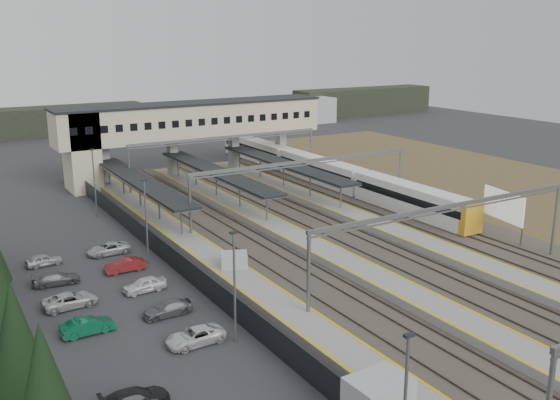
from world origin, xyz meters
TOP-DOWN VIEW (x-y plane):
  - ground at (0.00, 0.00)m, footprint 220.00×220.00m
  - conifer_row at (-22.00, -3.86)m, footprint 4.42×49.82m
  - car_park at (-13.86, -4.73)m, footprint 10.43×44.19m
  - lampposts at (-8.00, 1.25)m, footprint 0.50×53.25m
  - fence at (-6.50, 5.00)m, footprint 0.08×90.00m
  - relay_cabin_far at (-2.49, 3.14)m, footprint 2.87×2.68m
  - rail_corridor at (9.34, 5.00)m, footprint 34.00×90.00m
  - canopies at (7.00, 27.00)m, footprint 23.10×30.00m
  - footbridge at (7.70, 42.00)m, footprint 40.40×6.40m
  - gantries at (12.00, 3.00)m, footprint 28.40×62.28m
  - train at (24.00, 28.07)m, footprint 2.71×56.59m
  - billboard at (25.86, -2.06)m, footprint 1.32×6.04m
  - scrub_east at (45.00, 5.00)m, footprint 34.00×120.00m
  - treeline_far at (23.81, 92.28)m, footprint 170.00×19.00m

SIDE VIEW (x-z plane):
  - ground at x=0.00m, z-range 0.00..0.00m
  - scrub_east at x=45.00m, z-range 0.00..0.06m
  - rail_corridor at x=9.34m, z-range -0.17..0.75m
  - car_park at x=-13.86m, z-range -0.03..1.21m
  - fence at x=-6.50m, z-range 0.00..2.00m
  - relay_cabin_far at x=-2.49m, z-range 0.00..2.10m
  - train at x=24.00m, z-range 0.23..3.65m
  - treeline_far at x=23.81m, z-range -0.55..6.45m
  - billboard at x=25.86m, z-range 0.91..6.14m
  - canopies at x=7.00m, z-range 2.28..5.56m
  - lampposts at x=-8.00m, z-range 0.30..8.37m
  - conifer_row at x=-22.00m, z-range 0.09..9.59m
  - gantries at x=12.00m, z-range 2.41..9.58m
  - footbridge at x=7.70m, z-range 2.33..13.53m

